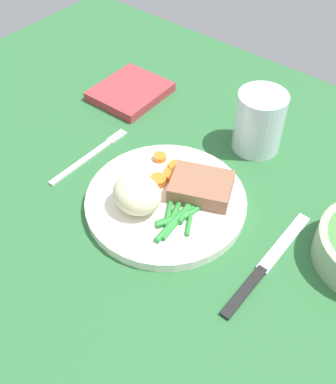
{
  "coord_description": "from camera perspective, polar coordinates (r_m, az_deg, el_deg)",
  "views": [
    {
      "loc": [
        28.85,
        -34.66,
        52.78
      ],
      "look_at": [
        0.11,
        0.38,
        4.6
      ],
      "focal_mm": 42.9,
      "sensor_mm": 36.0,
      "label": 1
    }
  ],
  "objects": [
    {
      "name": "dining_table",
      "position": [
        0.69,
        -0.27,
        -2.19
      ],
      "size": [
        120.0,
        90.0,
        2.0
      ],
      "color": "#2D6B38",
      "rests_on": "ground"
    },
    {
      "name": "knife",
      "position": [
        0.62,
        12.07,
        -8.86
      ],
      "size": [
        1.7,
        20.5,
        0.64
      ],
      "rotation": [
        0.0,
        0.0,
        0.04
      ],
      "color": "black",
      "rests_on": "dining_table"
    },
    {
      "name": "carrot_slices",
      "position": [
        0.7,
        -0.04,
        2.61
      ],
      "size": [
        6.02,
        6.41,
        1.26
      ],
      "color": "orange",
      "rests_on": "dinner_plate"
    },
    {
      "name": "fork",
      "position": [
        0.76,
        -9.77,
        4.38
      ],
      "size": [
        1.44,
        16.6,
        0.4
      ],
      "rotation": [
        0.0,
        0.0,
        -0.0
      ],
      "color": "silver",
      "rests_on": "dining_table"
    },
    {
      "name": "green_beans",
      "position": [
        0.64,
        1.38,
        -2.96
      ],
      "size": [
        6.73,
        9.88,
        0.9
      ],
      "color": "#2D8C38",
      "rests_on": "dinner_plate"
    },
    {
      "name": "water_glass",
      "position": [
        0.76,
        11.18,
        8.11
      ],
      "size": [
        7.9,
        7.9,
        10.17
      ],
      "color": "silver",
      "rests_on": "dining_table"
    },
    {
      "name": "dinner_plate",
      "position": [
        0.67,
        -0.0,
        -1.05
      ],
      "size": [
        23.61,
        23.61,
        1.6
      ],
      "primitive_type": "cylinder",
      "color": "white",
      "rests_on": "dining_table"
    },
    {
      "name": "napkin",
      "position": [
        0.89,
        -4.71,
        12.33
      ],
      "size": [
        11.95,
        13.41,
        1.69
      ],
      "primitive_type": "cube",
      "rotation": [
        0.0,
        0.0,
        0.03
      ],
      "color": "#B2383D",
      "rests_on": "dining_table"
    },
    {
      "name": "meat_portion",
      "position": [
        0.67,
        4.14,
        0.69
      ],
      "size": [
        10.69,
        9.59,
        2.53
      ],
      "primitive_type": "cube",
      "rotation": [
        0.0,
        0.0,
        0.41
      ],
      "color": "#936047",
      "rests_on": "dinner_plate"
    },
    {
      "name": "mashed_potatoes",
      "position": [
        0.64,
        -3.9,
        -0.3
      ],
      "size": [
        7.21,
        6.27,
        5.14
      ],
      "primitive_type": "ellipsoid",
      "color": "beige",
      "rests_on": "dinner_plate"
    }
  ]
}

